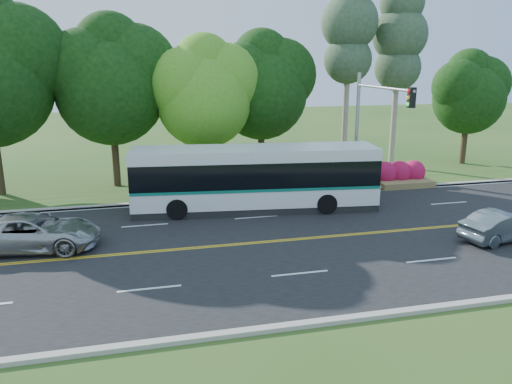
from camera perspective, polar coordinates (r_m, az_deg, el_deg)
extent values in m
plane|color=#29541C|center=(22.13, 3.41, -5.56)|extent=(120.00, 120.00, 0.00)
cube|color=black|center=(22.13, 3.41, -5.54)|extent=(60.00, 14.00, 0.02)
cube|color=#A9A499|center=(28.69, -0.70, -0.54)|extent=(60.00, 0.30, 0.15)
cube|color=#A9A499|center=(16.02, 11.02, -13.99)|extent=(60.00, 0.30, 0.15)
cube|color=#29541C|center=(30.44, -1.47, 0.32)|extent=(60.00, 4.00, 0.10)
cube|color=gold|center=(22.05, 3.47, -5.58)|extent=(57.00, 0.10, 0.00)
cube|color=gold|center=(22.20, 3.35, -5.44)|extent=(57.00, 0.10, 0.00)
cube|color=silver|center=(18.06, -12.08, -10.74)|extent=(2.20, 0.12, 0.00)
cube|color=silver|center=(18.90, 5.03, -9.24)|extent=(2.20, 0.12, 0.00)
cube|color=silver|center=(21.19, 19.42, -7.33)|extent=(2.20, 0.12, 0.00)
cube|color=silver|center=(25.16, -25.22, -4.41)|extent=(2.20, 0.12, 0.00)
cube|color=silver|center=(24.57, -12.58, -3.74)|extent=(2.20, 0.12, 0.00)
cube|color=silver|center=(25.19, 0.02, -2.90)|extent=(2.20, 0.12, 0.00)
cube|color=silver|center=(26.95, 11.48, -2.00)|extent=(2.20, 0.12, 0.00)
cube|color=silver|center=(29.64, 21.19, -1.18)|extent=(2.20, 0.12, 0.00)
cube|color=silver|center=(28.43, -0.57, -0.81)|extent=(57.00, 0.12, 0.00)
cube|color=silver|center=(16.28, 10.57, -13.67)|extent=(57.00, 0.12, 0.00)
sphere|color=black|center=(31.75, -25.68, 13.86)|extent=(5.76, 5.76, 5.76)
cylinder|color=#301E15|center=(32.40, -15.74, 3.83)|extent=(0.44, 0.44, 3.60)
sphere|color=black|center=(31.90, -16.27, 11.08)|extent=(6.60, 6.60, 6.60)
sphere|color=black|center=(32.12, -13.71, 13.64)|extent=(5.28, 5.28, 5.28)
sphere|color=black|center=(31.74, -18.88, 12.96)|extent=(4.95, 4.95, 4.95)
sphere|color=black|center=(32.25, -16.39, 15.52)|extent=(4.29, 4.29, 4.29)
cylinder|color=#301E15|center=(31.69, -5.79, 3.74)|extent=(0.44, 0.44, 3.24)
sphere|color=#40961F|center=(31.19, -5.97, 10.33)|extent=(5.80, 5.80, 5.80)
sphere|color=#40961F|center=(31.61, -3.70, 12.55)|extent=(4.64, 4.64, 4.64)
sphere|color=#40961F|center=(30.79, -8.16, 12.10)|extent=(4.35, 4.35, 4.35)
sphere|color=#40961F|center=(31.50, -5.99, 14.34)|extent=(3.77, 3.77, 3.77)
cylinder|color=#301E15|center=(33.86, 0.60, 4.70)|extent=(0.44, 0.44, 3.42)
sphere|color=black|center=(33.39, 0.61, 11.14)|extent=(6.00, 6.00, 6.00)
sphere|color=black|center=(33.97, 2.76, 13.22)|extent=(4.80, 4.80, 4.80)
sphere|color=black|center=(32.87, -1.38, 12.91)|extent=(4.50, 4.50, 4.50)
sphere|color=black|center=(33.72, 0.63, 15.01)|extent=(3.90, 3.90, 3.90)
cylinder|color=#A19482|center=(35.37, 10.24, 10.12)|extent=(0.40, 0.40, 9.80)
sphere|color=#2F4A2E|center=(35.25, 10.45, 14.66)|extent=(3.23, 3.23, 3.23)
sphere|color=#2F4A2E|center=(35.33, 10.64, 18.52)|extent=(3.80, 3.80, 3.80)
cylinder|color=#A19482|center=(37.61, 15.58, 9.56)|extent=(0.40, 0.40, 9.10)
sphere|color=#2F4A2E|center=(37.47, 15.87, 13.51)|extent=(3.23, 3.23, 3.23)
sphere|color=#2F4A2E|center=(37.50, 16.12, 16.88)|extent=(3.80, 3.80, 3.80)
sphere|color=#2F4A2E|center=(37.65, 16.36, 20.04)|extent=(3.04, 3.04, 3.04)
cylinder|color=#301E15|center=(41.18, 22.66, 5.14)|extent=(0.44, 0.44, 3.06)
sphere|color=black|center=(40.81, 23.13, 9.77)|extent=(5.20, 5.20, 5.20)
sphere|color=black|center=(41.69, 24.36, 11.17)|extent=(4.16, 4.16, 4.16)
sphere|color=black|center=(39.98, 22.21, 11.09)|extent=(3.90, 3.90, 3.90)
sphere|color=black|center=(41.10, 23.20, 12.53)|extent=(3.38, 3.38, 3.38)
sphere|color=#930C41|center=(30.27, 4.40, 1.56)|extent=(1.50, 1.50, 1.50)
sphere|color=#930C41|center=(30.59, 6.19, 1.66)|extent=(1.50, 1.50, 1.50)
sphere|color=#930C41|center=(30.93, 7.93, 1.75)|extent=(1.50, 1.50, 1.50)
sphere|color=#930C41|center=(31.31, 9.64, 1.84)|extent=(1.50, 1.50, 1.50)
sphere|color=#930C41|center=(31.70, 11.31, 1.92)|extent=(1.50, 1.50, 1.50)
sphere|color=#930C41|center=(32.13, 12.93, 2.01)|extent=(1.50, 1.50, 1.50)
sphere|color=#930C41|center=(32.58, 14.51, 2.08)|extent=(1.50, 1.50, 1.50)
sphere|color=#930C41|center=(33.06, 16.05, 2.16)|extent=(1.50, 1.50, 1.50)
sphere|color=#930C41|center=(33.55, 17.54, 2.23)|extent=(1.50, 1.50, 1.50)
cube|color=brown|center=(32.50, 16.66, 0.90)|extent=(3.50, 1.40, 0.40)
cylinder|color=#989AA0|center=(30.20, 11.41, 6.59)|extent=(0.20, 0.20, 7.00)
cylinder|color=#989AA0|center=(27.24, 14.39, 11.46)|extent=(0.14, 6.00, 0.14)
cube|color=black|center=(24.81, 17.35, 10.26)|extent=(0.32, 0.28, 0.95)
sphere|color=red|center=(24.71, 17.06, 10.96)|extent=(0.18, 0.18, 0.18)
sphere|color=yellow|center=(24.73, 17.01, 10.27)|extent=(0.18, 0.18, 0.18)
sphere|color=#19D833|center=(24.75, 16.96, 9.58)|extent=(0.18, 0.18, 0.18)
cube|color=silver|center=(26.29, -0.10, -0.10)|extent=(12.91, 4.09, 1.05)
cube|color=black|center=(26.01, -0.10, 2.41)|extent=(12.85, 4.12, 1.31)
cube|color=silver|center=(25.82, -0.10, 4.47)|extent=(12.91, 4.09, 0.59)
cube|color=#0B6956|center=(26.17, -0.10, 0.87)|extent=(12.85, 4.13, 0.15)
cube|color=black|center=(26.00, -14.05, 2.17)|extent=(0.34, 2.47, 1.80)
cube|color=#19E54C|center=(25.80, -14.17, 4.37)|extent=(0.23, 1.61, 0.23)
cube|color=black|center=(26.48, -0.09, -1.58)|extent=(12.89, 3.98, 0.37)
cylinder|color=black|center=(25.01, -9.01, -1.96)|extent=(1.08, 0.41, 1.06)
cylinder|color=black|center=(27.44, -8.86, -0.43)|extent=(1.08, 0.41, 1.06)
cylinder|color=black|center=(25.86, 8.09, -1.36)|extent=(1.08, 0.41, 1.06)
cylinder|color=black|center=(28.21, 6.77, 0.07)|extent=(1.08, 0.41, 1.06)
imported|color=slate|center=(24.42, 26.37, -3.47)|extent=(4.22, 2.18, 1.32)
imported|color=#A9ACAE|center=(22.81, -24.10, -4.21)|extent=(5.67, 3.17, 1.50)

